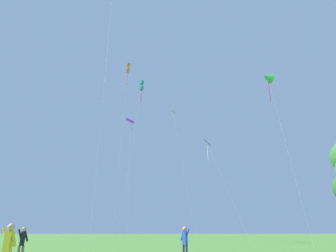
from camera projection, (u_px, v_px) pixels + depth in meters
kite_black_large at (208, 147)px, 43.27m from camera, size 3.69×7.89×15.43m
kite_yellow_diamond at (174, 120)px, 48.88m from camera, size 2.97×6.69×22.23m
kite_purple_streamer at (130, 127)px, 36.21m from camera, size 1.20×4.67×15.69m
kite_orange_box at (128, 69)px, 49.00m from camera, size 0.74×6.69×29.40m
kite_green_small at (268, 77)px, 42.16m from camera, size 2.30×7.90×24.37m
kite_teal_box at (141, 86)px, 53.85m from camera, size 2.98×4.84×29.03m
person_far_back at (185, 241)px, 15.12m from camera, size 0.51×0.43×1.80m
person_foreground_watcher at (7, 247)px, 9.15m from camera, size 0.58×0.25×1.80m
person_near_tree at (22, 242)px, 14.16m from camera, size 0.55×0.32×1.77m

